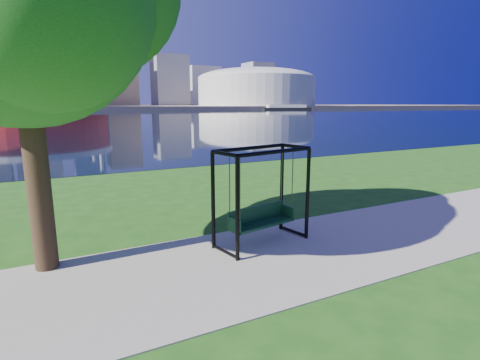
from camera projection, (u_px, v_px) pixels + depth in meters
ground at (247, 253)px, 8.76m from camera, size 900.00×900.00×0.00m
path at (258, 260)px, 8.32m from camera, size 120.00×4.00×0.03m
river at (61, 117)px, 97.50m from camera, size 900.00×180.00×0.02m
far_bank at (49, 107)px, 274.79m from camera, size 900.00×228.00×2.00m
stadium at (28, 84)px, 205.86m from camera, size 83.00×83.00×32.00m
arena at (257, 86)px, 270.86m from camera, size 84.00×84.00×26.56m
skyline at (38, 59)px, 277.54m from camera, size 392.00×66.00×96.50m
swing at (261, 198)px, 9.12m from camera, size 2.50×1.45×2.40m
barge at (286, 107)px, 220.61m from camera, size 29.85×14.28×2.88m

